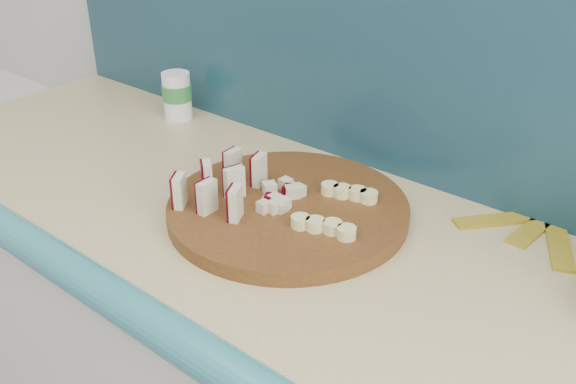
% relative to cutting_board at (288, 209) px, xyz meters
% --- Properties ---
extents(backsplash, '(2.20, 0.02, 0.50)m').
position_rel_cutting_board_xyz_m(backsplash, '(0.21, 0.26, 0.24)').
color(backsplash, teal).
rests_on(backsplash, kitchen_counter).
extents(cutting_board, '(0.51, 0.51, 0.03)m').
position_rel_cutting_board_xyz_m(cutting_board, '(0.00, 0.00, 0.00)').
color(cutting_board, '#4B2810').
rests_on(cutting_board, kitchen_counter).
extents(apple_wedges, '(0.13, 0.18, 0.06)m').
position_rel_cutting_board_xyz_m(apple_wedges, '(-0.10, -0.06, 0.04)').
color(apple_wedges, beige).
rests_on(apple_wedges, cutting_board).
extents(apple_chunks, '(0.07, 0.06, 0.02)m').
position_rel_cutting_board_xyz_m(apple_chunks, '(-0.02, -0.01, 0.02)').
color(apple_chunks, '#FAF2C8').
rests_on(apple_chunks, cutting_board).
extents(banana_slices, '(0.14, 0.17, 0.02)m').
position_rel_cutting_board_xyz_m(banana_slices, '(0.08, 0.02, 0.02)').
color(banana_slices, '#F3E394').
rests_on(banana_slices, cutting_board).
extents(canister, '(0.07, 0.07, 0.11)m').
position_rel_cutting_board_xyz_m(canister, '(-0.48, 0.18, 0.04)').
color(canister, white).
rests_on(canister, kitchen_counter).
extents(banana_peel, '(0.21, 0.18, 0.01)m').
position_rel_cutting_board_xyz_m(banana_peel, '(0.34, 0.21, -0.01)').
color(banana_peel, gold).
rests_on(banana_peel, kitchen_counter).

